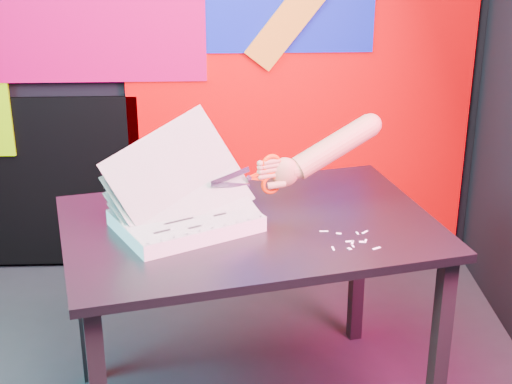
{
  "coord_description": "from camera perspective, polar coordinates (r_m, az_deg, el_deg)",
  "views": [
    {
      "loc": [
        0.31,
        -2.04,
        1.83
      ],
      "look_at": [
        0.4,
        0.3,
        0.87
      ],
      "focal_mm": 55.0,
      "sensor_mm": 36.0,
      "label": 1
    }
  ],
  "objects": [
    {
      "name": "hand_forearm",
      "position": [
        2.72,
        5.14,
        3.04
      ],
      "size": [
        0.44,
        0.21,
        0.22
      ],
      "rotation": [
        0.0,
        0.0,
        0.38
      ],
      "color": "#A57752",
      "rests_on": "work_table"
    },
    {
      "name": "work_table",
      "position": [
        2.64,
        -0.45,
        -4.02
      ],
      "size": [
        1.38,
        1.07,
        0.75
      ],
      "rotation": [
        0.0,
        0.0,
        0.23
      ],
      "color": "black",
      "rests_on": "ground"
    },
    {
      "name": "scissors",
      "position": [
        2.64,
        0.76,
        1.25
      ],
      "size": [
        0.24,
        0.1,
        0.14
      ],
      "rotation": [
        0.0,
        0.0,
        0.38
      ],
      "color": "#8A8DA9",
      "rests_on": "printout_stack"
    },
    {
      "name": "room",
      "position": [
        2.12,
        -10.71,
        8.77
      ],
      "size": [
        3.01,
        3.01,
        2.71
      ],
      "color": "#242428",
      "rests_on": "ground"
    },
    {
      "name": "printout_stack",
      "position": [
        2.57,
        -5.17,
        -1.88
      ],
      "size": [
        0.53,
        0.48,
        0.39
      ],
      "rotation": [
        0.0,
        0.0,
        0.49
      ],
      "color": "beige",
      "rests_on": "work_table"
    },
    {
      "name": "backdrop",
      "position": [
        3.62,
        -6.21,
        8.18
      ],
      "size": [
        2.88,
        0.05,
        2.08
      ],
      "color": "#F60004",
      "rests_on": "ground"
    },
    {
      "name": "paper_clippings",
      "position": [
        2.5,
        7.06,
        -3.53
      ],
      "size": [
        0.18,
        0.14,
        0.0
      ],
      "color": "white",
      "rests_on": "work_table"
    }
  ]
}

